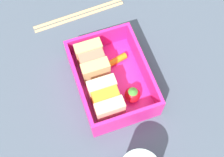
# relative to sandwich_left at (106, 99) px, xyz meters

# --- Properties ---
(ground_plane) EXTENTS (1.20, 1.20, 0.02)m
(ground_plane) POSITION_rel_sandwich_left_xyz_m (0.04, -0.02, -0.05)
(ground_plane) COLOR #465161
(bento_tray) EXTENTS (0.17, 0.13, 0.01)m
(bento_tray) POSITION_rel_sandwich_left_xyz_m (0.04, -0.02, -0.03)
(bento_tray) COLOR #EE2289
(bento_tray) RESTS_ON ground_plane
(bento_rim) EXTENTS (0.17, 0.13, 0.05)m
(bento_rim) POSITION_rel_sandwich_left_xyz_m (0.04, -0.02, -0.00)
(bento_rim) COLOR #EE2289
(bento_rim) RESTS_ON bento_tray
(sandwich_left) EXTENTS (0.06, 0.05, 0.05)m
(sandwich_left) POSITION_rel_sandwich_left_xyz_m (0.00, 0.00, 0.00)
(sandwich_left) COLOR beige
(sandwich_left) RESTS_ON bento_tray
(sandwich_center_left) EXTENTS (0.06, 0.05, 0.05)m
(sandwich_center_left) POSITION_rel_sandwich_left_xyz_m (0.08, 0.00, 0.00)
(sandwich_center_left) COLOR tan
(sandwich_center_left) RESTS_ON bento_tray
(strawberry_far_left) EXTENTS (0.03, 0.03, 0.03)m
(strawberry_far_left) POSITION_rel_sandwich_left_xyz_m (-0.00, -0.05, -0.01)
(strawberry_far_left) COLOR red
(strawberry_far_left) RESTS_ON bento_tray
(carrot_stick_far_left) EXTENTS (0.02, 0.05, 0.01)m
(carrot_stick_far_left) POSITION_rel_sandwich_left_xyz_m (0.08, -0.05, -0.02)
(carrot_stick_far_left) COLOR orange
(carrot_stick_far_left) RESTS_ON bento_tray
(chopstick_pair) EXTENTS (0.03, 0.20, 0.01)m
(chopstick_pair) POSITION_rel_sandwich_left_xyz_m (0.21, -0.01, -0.03)
(chopstick_pair) COLOR tan
(chopstick_pair) RESTS_ON ground_plane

